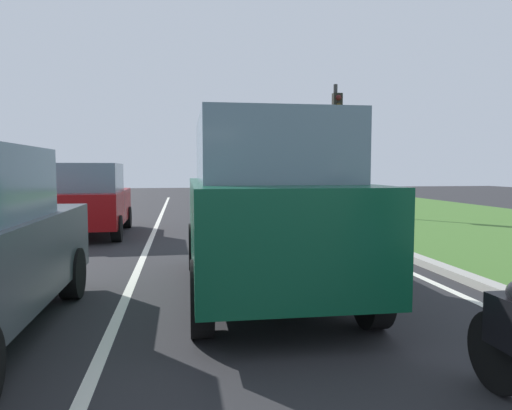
% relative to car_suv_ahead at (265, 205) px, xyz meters
% --- Properties ---
extents(ground_plane, '(60.00, 60.00, 0.00)m').
position_rel_car_suv_ahead_xyz_m(ground_plane, '(-1.09, 5.46, -1.17)').
color(ground_plane, '#262628').
extents(lane_line_center, '(0.12, 32.00, 0.01)m').
position_rel_car_suv_ahead_xyz_m(lane_line_center, '(-1.79, 5.46, -1.16)').
color(lane_line_center, silver).
rests_on(lane_line_center, ground).
extents(lane_line_right_edge, '(0.12, 32.00, 0.01)m').
position_rel_car_suv_ahead_xyz_m(lane_line_right_edge, '(2.51, 5.46, -1.16)').
color(lane_line_right_edge, silver).
rests_on(lane_line_right_edge, ground).
extents(grass_verge_right, '(9.00, 48.00, 0.06)m').
position_rel_car_suv_ahead_xyz_m(grass_verge_right, '(7.41, 5.46, -1.14)').
color(grass_verge_right, '#3D6628').
rests_on(grass_verge_right, ground).
extents(curb_right, '(0.24, 48.00, 0.12)m').
position_rel_car_suv_ahead_xyz_m(curb_right, '(3.01, 5.46, -1.11)').
color(curb_right, '#9E9B93').
rests_on(curb_right, ground).
extents(car_suv_ahead, '(2.01, 4.52, 2.28)m').
position_rel_car_suv_ahead_xyz_m(car_suv_ahead, '(0.00, 0.00, 0.00)').
color(car_suv_ahead, '#0C472D').
rests_on(car_suv_ahead, ground).
extents(car_hatchback_far, '(1.80, 3.74, 1.78)m').
position_rel_car_suv_ahead_xyz_m(car_hatchback_far, '(-3.31, 6.02, -0.28)').
color(car_hatchback_far, maroon).
rests_on(car_hatchback_far, ground).
extents(traffic_light_near_right, '(0.32, 0.50, 4.60)m').
position_rel_car_suv_ahead_xyz_m(traffic_light_near_right, '(4.31, 9.78, 1.90)').
color(traffic_light_near_right, '#2D2D2D').
rests_on(traffic_light_near_right, ground).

